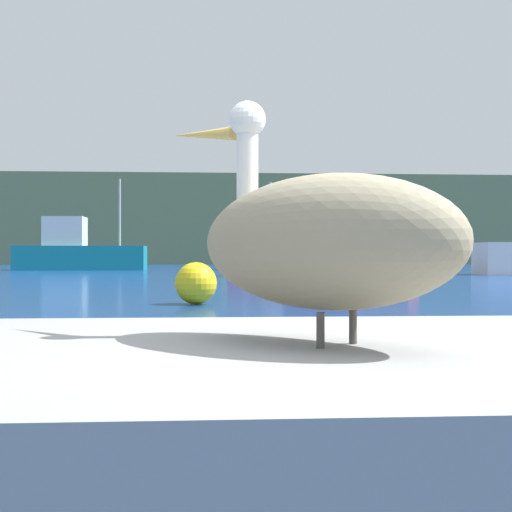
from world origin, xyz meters
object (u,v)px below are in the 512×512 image
(pelican, at_px, (322,239))
(fishing_boat_yellow, at_px, (274,253))
(fishing_boat_red, at_px, (322,253))
(mooring_buoy, at_px, (196,283))
(fishing_boat_teal, at_px, (78,252))

(pelican, relative_size, fishing_boat_yellow, 0.22)
(pelican, distance_m, fishing_boat_red, 26.67)
(pelican, distance_m, mooring_buoy, 10.50)
(fishing_boat_yellow, xyz_separation_m, mooring_buoy, (-4.20, -29.50, -0.58))
(fishing_boat_red, relative_size, fishing_boat_teal, 1.02)
(mooring_buoy, bearing_deg, fishing_boat_teal, 103.55)
(fishing_boat_red, relative_size, fishing_boat_yellow, 1.23)
(fishing_boat_teal, relative_size, mooring_buoy, 9.72)
(fishing_boat_yellow, relative_size, mooring_buoy, 8.03)
(pelican, distance_m, fishing_boat_yellow, 40.13)
(fishing_boat_red, height_order, fishing_boat_yellow, fishing_boat_yellow)
(fishing_boat_teal, height_order, fishing_boat_yellow, fishing_boat_yellow)
(pelican, height_order, fishing_boat_red, fishing_boat_red)
(mooring_buoy, bearing_deg, pelican, -86.69)
(fishing_boat_red, height_order, mooring_buoy, fishing_boat_red)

